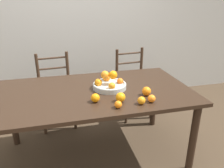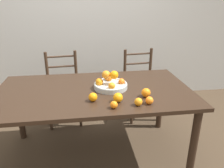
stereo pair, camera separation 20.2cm
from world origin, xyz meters
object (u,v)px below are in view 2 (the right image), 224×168
(orange_loose_3, at_px, (118,98))
(chair_right, at_px, (140,85))
(orange_loose_4, at_px, (146,93))
(chair_left, at_px, (63,89))
(orange_loose_5, at_px, (114,105))
(fruit_bowl, at_px, (110,84))
(orange_loose_1, at_px, (149,100))
(orange_loose_0, at_px, (93,97))
(orange_loose_2, at_px, (138,102))

(orange_loose_3, relative_size, chair_right, 0.09)
(chair_right, bearing_deg, orange_loose_4, -108.73)
(orange_loose_4, xyz_separation_m, chair_left, (-0.82, 1.02, -0.35))
(orange_loose_3, bearing_deg, orange_loose_5, -115.44)
(fruit_bowl, height_order, orange_loose_1, fruit_bowl)
(fruit_bowl, height_order, chair_left, fruit_bowl)
(fruit_bowl, distance_m, orange_loose_4, 0.38)
(orange_loose_0, xyz_separation_m, orange_loose_2, (0.36, -0.13, -0.00))
(chair_left, bearing_deg, orange_loose_5, -72.16)
(fruit_bowl, bearing_deg, orange_loose_0, -124.74)
(fruit_bowl, bearing_deg, orange_loose_3, -85.72)
(chair_left, bearing_deg, fruit_bowl, -60.65)
(orange_loose_2, relative_size, orange_loose_3, 0.80)
(orange_loose_2, bearing_deg, orange_loose_4, 54.98)
(orange_loose_1, relative_size, orange_loose_5, 1.08)
(orange_loose_0, bearing_deg, orange_loose_3, -12.52)
(orange_loose_2, distance_m, chair_left, 1.41)
(orange_loose_3, height_order, chair_right, chair_right)
(orange_loose_5, bearing_deg, orange_loose_1, 6.18)
(orange_loose_1, bearing_deg, orange_loose_3, 164.01)
(orange_loose_0, bearing_deg, fruit_bowl, 55.26)
(orange_loose_0, height_order, orange_loose_1, orange_loose_0)
(fruit_bowl, bearing_deg, orange_loose_1, -54.39)
(fruit_bowl, xyz_separation_m, chair_right, (0.53, 0.77, -0.36))
(fruit_bowl, bearing_deg, chair_right, 55.79)
(fruit_bowl, distance_m, orange_loose_1, 0.48)
(fruit_bowl, height_order, chair_right, fruit_bowl)
(orange_loose_0, height_order, orange_loose_2, orange_loose_0)
(chair_right, bearing_deg, orange_loose_2, -112.01)
(orange_loose_1, distance_m, orange_loose_4, 0.14)
(fruit_bowl, bearing_deg, orange_loose_2, -65.86)
(orange_loose_4, bearing_deg, orange_loose_1, -94.40)
(orange_loose_2, relative_size, chair_left, 0.07)
(orange_loose_3, xyz_separation_m, chair_right, (0.50, 1.09, -0.35))
(chair_right, bearing_deg, orange_loose_0, -129.90)
(orange_loose_1, distance_m, chair_right, 1.24)
(orange_loose_3, xyz_separation_m, orange_loose_5, (-0.05, -0.11, -0.01))
(orange_loose_3, relative_size, orange_loose_5, 1.35)
(orange_loose_0, relative_size, orange_loose_2, 1.14)
(orange_loose_5, distance_m, chair_right, 1.36)
(orange_loose_4, bearing_deg, fruit_bowl, 139.41)
(orange_loose_4, bearing_deg, orange_loose_0, -177.45)
(orange_loose_0, bearing_deg, chair_right, 55.65)
(orange_loose_2, relative_size, orange_loose_4, 0.81)
(orange_loose_0, relative_size, orange_loose_5, 1.24)
(orange_loose_5, height_order, chair_left, chair_left)
(chair_left, bearing_deg, chair_right, -5.00)
(orange_loose_4, bearing_deg, orange_loose_5, -151.17)
(orange_loose_4, bearing_deg, chair_right, 76.83)
(orange_loose_4, relative_size, chair_left, 0.09)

